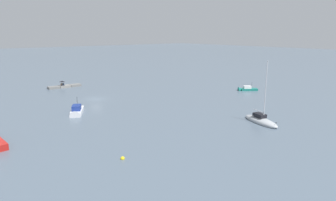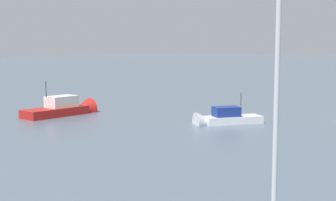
% 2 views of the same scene
% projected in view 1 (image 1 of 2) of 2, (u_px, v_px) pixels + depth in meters
% --- Properties ---
extents(ground_plane, '(500.00, 500.00, 0.00)m').
position_uv_depth(ground_plane, '(96.00, 99.00, 68.61)').
color(ground_plane, slate).
extents(seawall_pier, '(8.86, 1.93, 0.62)m').
position_uv_depth(seawall_pier, '(65.00, 86.00, 82.65)').
color(seawall_pier, slate).
rests_on(seawall_pier, ground_plane).
extents(person_seated_blue_left, '(0.42, 0.63, 0.73)m').
position_uv_depth(person_seated_blue_left, '(63.00, 84.00, 82.35)').
color(person_seated_blue_left, '#1E2333').
rests_on(person_seated_blue_left, seawall_pier).
extents(person_seated_brown_right, '(0.42, 0.63, 0.73)m').
position_uv_depth(person_seated_brown_right, '(61.00, 85.00, 81.96)').
color(person_seated_brown_right, '#1E2333').
rests_on(person_seated_brown_right, seawall_pier).
extents(umbrella_open_black, '(1.47, 1.47, 1.31)m').
position_uv_depth(umbrella_open_black, '(62.00, 81.00, 82.02)').
color(umbrella_open_black, black).
rests_on(umbrella_open_black, seawall_pier).
extents(sailboat_grey_near, '(4.14, 7.86, 10.74)m').
position_uv_depth(sailboat_grey_near, '(261.00, 121.00, 50.49)').
color(sailboat_grey_near, '#ADB2B7').
rests_on(sailboat_grey_near, ground_plane).
extents(motorboat_white_mid, '(4.81, 6.50, 3.57)m').
position_uv_depth(motorboat_white_mid, '(77.00, 112.00, 55.95)').
color(motorboat_white_mid, silver).
rests_on(motorboat_white_mid, ground_plane).
extents(motorboat_teal_far, '(4.89, 4.15, 2.78)m').
position_uv_depth(motorboat_teal_far, '(246.00, 89.00, 78.49)').
color(motorboat_teal_far, '#197266').
rests_on(motorboat_teal_far, ground_plane).
extents(mooring_buoy_mid, '(0.50, 0.50, 0.50)m').
position_uv_depth(mooring_buoy_mid, '(123.00, 158.00, 36.09)').
color(mooring_buoy_mid, yellow).
rests_on(mooring_buoy_mid, ground_plane).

